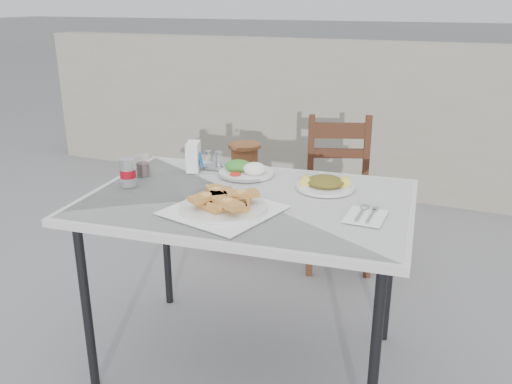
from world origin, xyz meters
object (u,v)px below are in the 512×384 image
at_px(salad_rice_plate, 246,169).
at_px(soda_can, 128,172).
at_px(salad_chopped_plate, 325,184).
at_px(napkin_holder, 193,156).
at_px(condiment_caddy, 216,162).
at_px(cafe_table, 248,209).
at_px(cola_glass, 143,166).
at_px(pide_plate, 223,202).
at_px(terracotta_urn, 245,200).
at_px(chair, 339,191).

relative_size(salad_rice_plate, soda_can, 2.09).
distance_m(salad_chopped_plate, napkin_holder, 0.62).
xyz_separation_m(salad_chopped_plate, condiment_caddy, (-0.54, 0.08, 0.01)).
relative_size(salad_rice_plate, napkin_holder, 1.90).
height_order(cafe_table, cola_glass, cola_glass).
xyz_separation_m(napkin_holder, condiment_caddy, (0.07, 0.08, -0.04)).
bearing_deg(salad_rice_plate, pide_plate, -76.35).
xyz_separation_m(salad_rice_plate, cola_glass, (-0.41, -0.19, 0.02)).
bearing_deg(cafe_table, condiment_caddy, 134.85).
bearing_deg(terracotta_urn, napkin_holder, -80.67).
bearing_deg(pide_plate, terracotta_urn, 111.26).
distance_m(pide_plate, soda_can, 0.49).
relative_size(cafe_table, terracotta_urn, 2.00).
bearing_deg(cola_glass, salad_rice_plate, 24.78).
distance_m(condiment_caddy, terracotta_urn, 0.94).
distance_m(salad_rice_plate, condiment_caddy, 0.17).
height_order(salad_rice_plate, chair, chair).
bearing_deg(pide_plate, chair, 85.18).
distance_m(napkin_holder, chair, 1.06).
relative_size(pide_plate, terracotta_urn, 0.65).
xyz_separation_m(pide_plate, terracotta_urn, (-0.49, 1.25, -0.49)).
xyz_separation_m(pide_plate, salad_chopped_plate, (0.27, 0.39, -0.01)).
height_order(pide_plate, napkin_holder, napkin_holder).
bearing_deg(terracotta_urn, salad_chopped_plate, -48.69).
relative_size(napkin_holder, condiment_caddy, 1.03).
distance_m(cola_glass, condiment_caddy, 0.33).
bearing_deg(pide_plate, salad_rice_plate, 103.65).
bearing_deg(condiment_caddy, cafe_table, -45.15).
distance_m(pide_plate, napkin_holder, 0.52).
height_order(soda_can, cola_glass, soda_can).
distance_m(napkin_holder, terracotta_urn, 1.01).
xyz_separation_m(salad_rice_plate, terracotta_urn, (-0.38, 0.82, -0.48)).
relative_size(pide_plate, cola_glass, 4.79).
height_order(napkin_holder, chair, napkin_holder).
bearing_deg(salad_rice_plate, terracotta_urn, 114.98).
xyz_separation_m(cola_glass, terracotta_urn, (0.03, 1.01, -0.50)).
relative_size(cafe_table, pide_plate, 3.10).
height_order(pide_plate, soda_can, soda_can).
bearing_deg(napkin_holder, cafe_table, -51.46).
distance_m(pide_plate, salad_rice_plate, 0.44).
distance_m(cola_glass, terracotta_urn, 1.12).
relative_size(cafe_table, napkin_holder, 10.49).
bearing_deg(cafe_table, napkin_holder, 149.08).
xyz_separation_m(soda_can, condiment_caddy, (0.21, 0.37, -0.03)).
xyz_separation_m(soda_can, cola_glass, (-0.03, 0.15, -0.02)).
height_order(cola_glass, terracotta_urn, cola_glass).
xyz_separation_m(salad_rice_plate, napkin_holder, (-0.24, -0.04, 0.04)).
bearing_deg(salad_rice_plate, cafe_table, -63.70).
bearing_deg(cola_glass, napkin_holder, 41.57).
distance_m(cafe_table, napkin_holder, 0.45).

